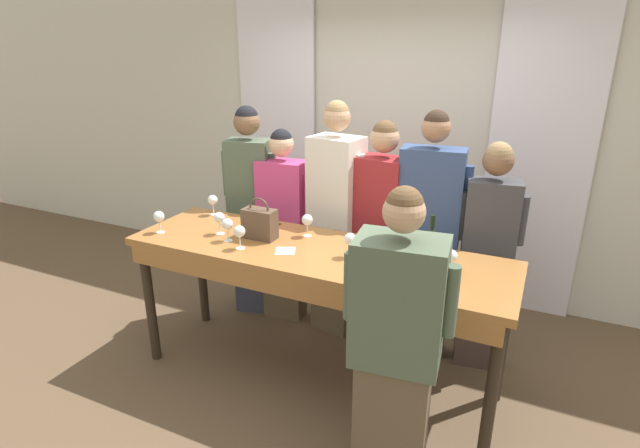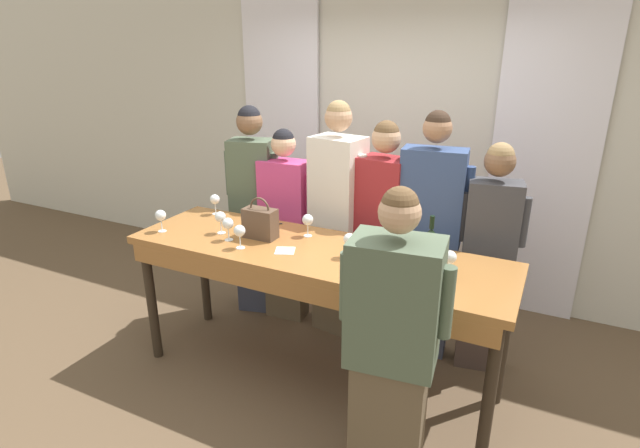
# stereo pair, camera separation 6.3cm
# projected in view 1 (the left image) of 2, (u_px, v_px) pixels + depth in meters

# --- Properties ---
(ground_plane) EXTENTS (18.00, 18.00, 0.00)m
(ground_plane) POSITION_uv_depth(u_px,v_px,m) (316.00, 376.00, 3.58)
(ground_plane) COLOR brown
(wall_back) EXTENTS (12.00, 0.06, 2.80)m
(wall_back) POSITION_uv_depth(u_px,v_px,m) (397.00, 141.00, 4.58)
(wall_back) COLOR beige
(wall_back) RESTS_ON ground_plane
(curtain_panel_left) EXTENTS (0.81, 0.03, 2.69)m
(curtain_panel_left) POSITION_uv_depth(u_px,v_px,m) (278.00, 138.00, 5.02)
(curtain_panel_left) COLOR white
(curtain_panel_left) RESTS_ON ground_plane
(curtain_panel_right) EXTENTS (0.81, 0.03, 2.69)m
(curtain_panel_right) POSITION_uv_depth(u_px,v_px,m) (539.00, 161.00, 4.06)
(curtain_panel_right) COLOR white
(curtain_panel_right) RESTS_ON ground_plane
(tasting_bar) EXTENTS (2.54, 0.75, 0.99)m
(tasting_bar) POSITION_uv_depth(u_px,v_px,m) (313.00, 265.00, 3.25)
(tasting_bar) COLOR #9E6633
(tasting_bar) RESTS_ON ground_plane
(wine_bottle) EXTENTS (0.08, 0.08, 0.32)m
(wine_bottle) POSITION_uv_depth(u_px,v_px,m) (431.00, 248.00, 2.95)
(wine_bottle) COLOR black
(wine_bottle) RESTS_ON tasting_bar
(handbag) EXTENTS (0.23, 0.12, 0.29)m
(handbag) POSITION_uv_depth(u_px,v_px,m) (260.00, 223.00, 3.38)
(handbag) COLOR brown
(handbag) RESTS_ON tasting_bar
(wine_glass_front_left) EXTENTS (0.08, 0.08, 0.16)m
(wine_glass_front_left) POSITION_uv_depth(u_px,v_px,m) (451.00, 257.00, 2.84)
(wine_glass_front_left) COLOR white
(wine_glass_front_left) RESTS_ON tasting_bar
(wine_glass_front_mid) EXTENTS (0.08, 0.08, 0.16)m
(wine_glass_front_mid) POSITION_uv_depth(u_px,v_px,m) (350.00, 240.00, 3.08)
(wine_glass_front_mid) COLOR white
(wine_glass_front_mid) RESTS_ON tasting_bar
(wine_glass_front_right) EXTENTS (0.08, 0.08, 0.16)m
(wine_glass_front_right) POSITION_uv_depth(u_px,v_px,m) (159.00, 217.00, 3.48)
(wine_glass_front_right) COLOR white
(wine_glass_front_right) RESTS_ON tasting_bar
(wine_glass_center_left) EXTENTS (0.08, 0.08, 0.16)m
(wine_glass_center_left) POSITION_uv_depth(u_px,v_px,m) (413.00, 237.00, 3.12)
(wine_glass_center_left) COLOR white
(wine_glass_center_left) RESTS_ON tasting_bar
(wine_glass_center_mid) EXTENTS (0.08, 0.08, 0.16)m
(wine_glass_center_mid) POSITION_uv_depth(u_px,v_px,m) (375.00, 247.00, 2.97)
(wine_glass_center_mid) COLOR white
(wine_glass_center_mid) RESTS_ON tasting_bar
(wine_glass_center_right) EXTENTS (0.08, 0.08, 0.16)m
(wine_glass_center_right) POSITION_uv_depth(u_px,v_px,m) (219.00, 218.00, 3.45)
(wine_glass_center_right) COLOR white
(wine_glass_center_right) RESTS_ON tasting_bar
(wine_glass_back_left) EXTENTS (0.08, 0.08, 0.16)m
(wine_glass_back_left) POSITION_uv_depth(u_px,v_px,m) (213.00, 200.00, 3.83)
(wine_glass_back_left) COLOR white
(wine_glass_back_left) RESTS_ON tasting_bar
(wine_glass_back_mid) EXTENTS (0.08, 0.08, 0.16)m
(wine_glass_back_mid) POSITION_uv_depth(u_px,v_px,m) (382.00, 258.00, 2.82)
(wine_glass_back_mid) COLOR white
(wine_glass_back_mid) RESTS_ON tasting_bar
(wine_glass_back_right) EXTENTS (0.08, 0.08, 0.16)m
(wine_glass_back_right) POSITION_uv_depth(u_px,v_px,m) (307.00, 220.00, 3.41)
(wine_glass_back_right) COLOR white
(wine_glass_back_right) RESTS_ON tasting_bar
(wine_glass_near_host) EXTENTS (0.08, 0.08, 0.16)m
(wine_glass_near_host) POSITION_uv_depth(u_px,v_px,m) (227.00, 225.00, 3.33)
(wine_glass_near_host) COLOR white
(wine_glass_near_host) RESTS_ON tasting_bar
(wine_glass_by_bottle) EXTENTS (0.08, 0.08, 0.16)m
(wine_glass_by_bottle) POSITION_uv_depth(u_px,v_px,m) (239.00, 232.00, 3.20)
(wine_glass_by_bottle) COLOR white
(wine_glass_by_bottle) RESTS_ON tasting_bar
(napkin) EXTENTS (0.16, 0.16, 0.00)m
(napkin) POSITION_uv_depth(u_px,v_px,m) (285.00, 251.00, 3.20)
(napkin) COLOR white
(napkin) RESTS_ON tasting_bar
(pen) EXTENTS (0.11, 0.08, 0.01)m
(pen) POSITION_uv_depth(u_px,v_px,m) (273.00, 224.00, 3.66)
(pen) COLOR black
(pen) RESTS_ON tasting_bar
(guest_olive_jacket) EXTENTS (0.46, 0.33, 1.79)m
(guest_olive_jacket) POSITION_uv_depth(u_px,v_px,m) (251.00, 209.00, 4.19)
(guest_olive_jacket) COLOR #383D51
(guest_olive_jacket) RESTS_ON ground_plane
(guest_pink_top) EXTENTS (0.50, 0.25, 1.63)m
(guest_pink_top) POSITION_uv_depth(u_px,v_px,m) (283.00, 225.00, 4.10)
(guest_pink_top) COLOR brown
(guest_pink_top) RESTS_ON ground_plane
(guest_cream_sweater) EXTENTS (0.49, 0.33, 1.87)m
(guest_cream_sweater) POSITION_uv_depth(u_px,v_px,m) (336.00, 220.00, 3.87)
(guest_cream_sweater) COLOR brown
(guest_cream_sweater) RESTS_ON ground_plane
(guest_striped_shirt) EXTENTS (0.47, 0.30, 1.75)m
(guest_striped_shirt) POSITION_uv_depth(u_px,v_px,m) (381.00, 233.00, 3.74)
(guest_striped_shirt) COLOR #383D51
(guest_striped_shirt) RESTS_ON ground_plane
(guest_navy_coat) EXTENTS (0.55, 0.27, 1.84)m
(guest_navy_coat) POSITION_uv_depth(u_px,v_px,m) (427.00, 236.00, 3.59)
(guest_navy_coat) COLOR #383D51
(guest_navy_coat) RESTS_ON ground_plane
(guest_beige_cap) EXTENTS (0.46, 0.27, 1.66)m
(guest_beige_cap) POSITION_uv_depth(u_px,v_px,m) (486.00, 255.00, 3.45)
(guest_beige_cap) COLOR #473833
(guest_beige_cap) RESTS_ON ground_plane
(host_pouring) EXTENTS (0.54, 0.32, 1.68)m
(host_pouring) POSITION_uv_depth(u_px,v_px,m) (395.00, 352.00, 2.42)
(host_pouring) COLOR brown
(host_pouring) RESTS_ON ground_plane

